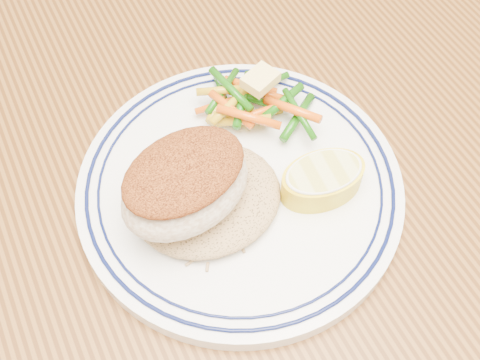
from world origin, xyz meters
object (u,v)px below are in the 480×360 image
plate (240,187)px  rice_pilaf (207,196)px  dining_table (241,296)px  vegetable_pile (250,102)px  fish_fillet (185,184)px  lemon_wedge (322,179)px

plate → rice_pilaf: size_ratio=2.22×
dining_table → vegetable_pile: size_ratio=13.61×
fish_fillet → vegetable_pile: (0.09, 0.07, -0.03)m
plate → rice_pilaf: bearing=-170.4°
dining_table → plate: bearing=64.3°
plate → rice_pilaf: rice_pilaf is taller
dining_table → rice_pilaf: rice_pilaf is taller
vegetable_pile → lemon_wedge: bearing=-81.5°
lemon_wedge → fish_fillet: bearing=165.6°
plate → vegetable_pile: 0.08m
vegetable_pile → lemon_wedge: 0.10m
vegetable_pile → fish_fillet: bearing=-142.1°
plate → lemon_wedge: 0.07m
plate → dining_table: bearing=-115.7°
plate → vegetable_pile: bearing=56.6°
rice_pilaf → fish_fillet: (-0.02, -0.00, 0.03)m
vegetable_pile → lemon_wedge: vegetable_pile is taller
plate → rice_pilaf: (-0.03, -0.01, 0.02)m
lemon_wedge → rice_pilaf: bearing=162.0°
lemon_wedge → plate: bearing=148.6°
dining_table → lemon_wedge: (0.08, 0.01, 0.13)m
rice_pilaf → dining_table: bearing=-76.2°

